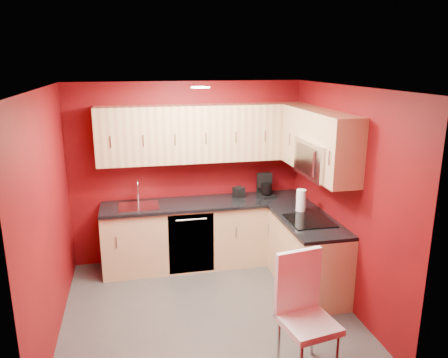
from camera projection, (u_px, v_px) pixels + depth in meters
name	position (u px, v px, depth m)	size (l,w,h in m)	color
floor	(208.00, 310.00, 5.00)	(3.20, 3.20, 0.00)	#44413F
ceiling	(205.00, 87.00, 4.34)	(3.20, 3.20, 0.00)	white
wall_back	(188.00, 173.00, 6.09)	(3.20, 3.20, 0.00)	maroon
wall_front	(241.00, 270.00, 3.26)	(3.20, 3.20, 0.00)	maroon
wall_left	(48.00, 217.00, 4.34)	(3.00, 3.00, 0.00)	maroon
wall_right	(344.00, 197.00, 5.00)	(3.00, 3.00, 0.00)	maroon
base_cabinets_back	(206.00, 234.00, 6.06)	(2.80, 0.60, 0.87)	#D8B47B
base_cabinets_right	(307.00, 255.00, 5.39)	(0.60, 1.30, 0.87)	#D8B47B
countertop_back	(206.00, 203.00, 5.92)	(2.80, 0.63, 0.04)	black
countertop_right	(308.00, 221.00, 5.25)	(0.63, 1.27, 0.04)	black
upper_cabinets_back	(204.00, 133.00, 5.81)	(2.80, 0.35, 0.75)	tan
upper_cabinets_right	(317.00, 136.00, 5.21)	(0.35, 1.55, 0.75)	tan
microwave	(322.00, 159.00, 5.04)	(0.42, 0.76, 0.42)	silver
cooktop	(309.00, 220.00, 5.21)	(0.50, 0.55, 0.01)	black
sink	(139.00, 203.00, 5.74)	(0.52, 0.42, 0.35)	silver
dishwasher_front	(191.00, 244.00, 5.73)	(0.60, 0.02, 0.82)	black
downlight	(200.00, 87.00, 4.63)	(0.20, 0.20, 0.01)	white
coffee_maker	(266.00, 186.00, 6.10)	(0.19, 0.26, 0.32)	black
napkin_holder	(239.00, 192.00, 6.10)	(0.13, 0.13, 0.14)	black
paper_towel	(301.00, 201.00, 5.50)	(0.16, 0.16, 0.29)	white
dining_chair	(309.00, 318.00, 3.86)	(0.45, 0.47, 1.12)	white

